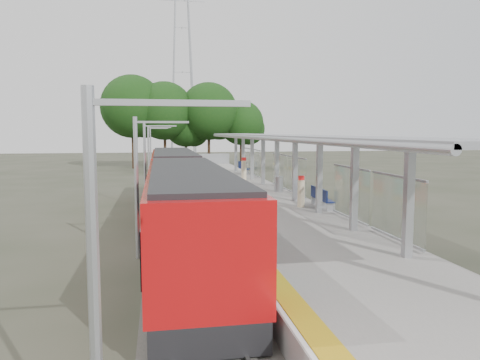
# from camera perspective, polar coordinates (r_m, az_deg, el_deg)

# --- Properties ---
(ground) EXTENTS (200.00, 200.00, 0.00)m
(ground) POSITION_cam_1_polar(r_m,az_deg,el_deg) (13.16, 16.05, -15.90)
(ground) COLOR #474438
(ground) RESTS_ON ground
(trackbed) EXTENTS (3.00, 70.00, 0.24)m
(trackbed) POSITION_cam_1_polar(r_m,az_deg,el_deg) (31.32, -8.06, -2.81)
(trackbed) COLOR #59544C
(trackbed) RESTS_ON ground
(platform) EXTENTS (6.00, 50.00, 1.00)m
(platform) POSITION_cam_1_polar(r_m,az_deg,el_deg) (31.73, 0.08, -1.94)
(platform) COLOR gray
(platform) RESTS_ON ground
(tactile_strip) EXTENTS (0.60, 50.00, 0.02)m
(tactile_strip) POSITION_cam_1_polar(r_m,az_deg,el_deg) (31.32, -4.52, -1.12)
(tactile_strip) COLOR gold
(tactile_strip) RESTS_ON platform
(end_fence) EXTENTS (6.00, 0.10, 1.20)m
(end_fence) POSITION_cam_1_polar(r_m,az_deg,el_deg) (56.26, -4.35, 2.60)
(end_fence) COLOR #9EA0A5
(end_fence) RESTS_ON platform
(train) EXTENTS (2.74, 27.60, 3.62)m
(train) POSITION_cam_1_polar(r_m,az_deg,el_deg) (22.81, -7.43, -1.15)
(train) COLOR black
(train) RESTS_ON ground
(canopy) EXTENTS (3.27, 38.00, 3.66)m
(canopy) POSITION_cam_1_polar(r_m,az_deg,el_deg) (28.05, 4.69, 4.59)
(canopy) COLOR #9EA0A5
(canopy) RESTS_ON platform
(pylon) EXTENTS (8.00, 4.00, 38.00)m
(pylon) POSITION_cam_1_polar(r_m,az_deg,el_deg) (85.25, -7.06, 15.44)
(pylon) COLOR #9EA0A5
(pylon) RESTS_ON ground
(tree_cluster) EXTENTS (21.66, 8.36, 12.19)m
(tree_cluster) POSITION_cam_1_polar(r_m,az_deg,el_deg) (62.95, -7.61, 8.13)
(tree_cluster) COLOR #382316
(tree_cluster) RESTS_ON ground
(catenary_masts) EXTENTS (2.08, 48.16, 5.40)m
(catenary_masts) POSITION_cam_1_polar(r_m,az_deg,el_deg) (30.02, -11.35, 2.12)
(catenary_masts) COLOR #9EA0A5
(catenary_masts) RESTS_ON ground
(bench_near) EXTENTS (0.56, 1.52, 1.02)m
(bench_near) POSITION_cam_1_polar(r_m,az_deg,el_deg) (23.48, 10.31, -2.27)
(bench_near) COLOR #101C51
(bench_near) RESTS_ON platform
(bench_mid) EXTENTS (0.53, 1.50, 1.01)m
(bench_mid) POSITION_cam_1_polar(r_m,az_deg,el_deg) (24.54, 9.39, -1.91)
(bench_mid) COLOR #101C51
(bench_mid) RESTS_ON platform
(bench_far) EXTENTS (0.92, 1.72, 1.13)m
(bench_far) POSITION_cam_1_polar(r_m,az_deg,el_deg) (42.51, 0.45, 1.54)
(bench_far) COLOR #101C51
(bench_far) RESTS_ON platform
(info_pillar_near) EXTENTS (0.36, 0.36, 1.61)m
(info_pillar_near) POSITION_cam_1_polar(r_m,az_deg,el_deg) (24.06, 7.46, -1.64)
(info_pillar_near) COLOR beige
(info_pillar_near) RESTS_ON platform
(info_pillar_far) EXTENTS (0.41, 0.41, 1.81)m
(info_pillar_far) POSITION_cam_1_polar(r_m,az_deg,el_deg) (37.06, 0.48, 1.19)
(info_pillar_far) COLOR beige
(info_pillar_far) RESTS_ON platform
(litter_bin) EXTENTS (0.58, 0.58, 0.99)m
(litter_bin) POSITION_cam_1_polar(r_m,az_deg,el_deg) (30.04, 4.80, -0.50)
(litter_bin) COLOR #9EA0A5
(litter_bin) RESTS_ON platform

